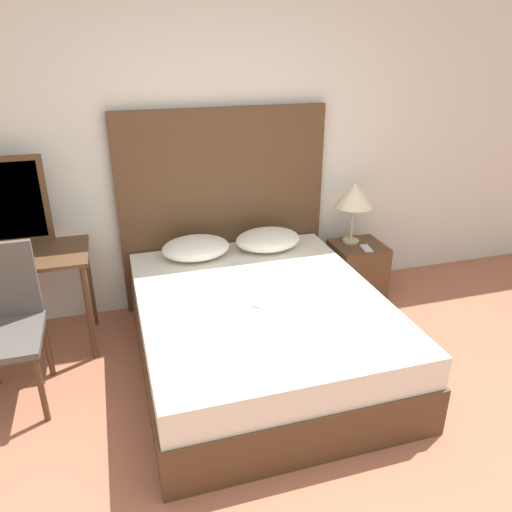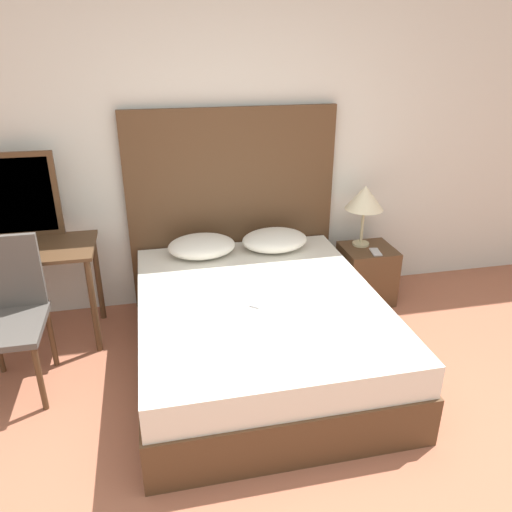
{
  "view_description": "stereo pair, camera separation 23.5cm",
  "coord_description": "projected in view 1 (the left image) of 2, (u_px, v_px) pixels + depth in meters",
  "views": [
    {
      "loc": [
        -0.77,
        -1.46,
        2.11
      ],
      "look_at": [
        0.1,
        1.4,
        0.77
      ],
      "focal_mm": 35.0,
      "sensor_mm": 36.0,
      "label": 1
    },
    {
      "loc": [
        -0.54,
        -1.52,
        2.11
      ],
      "look_at": [
        0.1,
        1.4,
        0.77
      ],
      "focal_mm": 35.0,
      "sensor_mm": 36.0,
      "label": 2
    }
  ],
  "objects": [
    {
      "name": "wall_back",
      "position": [
        207.0,
        141.0,
        3.87
      ],
      "size": [
        10.0,
        0.06,
        2.7
      ],
      "color": "silver",
      "rests_on": "ground_plane"
    },
    {
      "name": "bed",
      "position": [
        260.0,
        330.0,
        3.4
      ],
      "size": [
        1.6,
        1.94,
        0.52
      ],
      "color": "#4C331E",
      "rests_on": "ground_plane"
    },
    {
      "name": "headboard",
      "position": [
        224.0,
        209.0,
        4.05
      ],
      "size": [
        1.68,
        0.05,
        1.61
      ],
      "color": "#4C331E",
      "rests_on": "ground_plane"
    },
    {
      "name": "pillow_left",
      "position": [
        196.0,
        248.0,
        3.82
      ],
      "size": [
        0.52,
        0.38,
        0.17
      ],
      "color": "silver",
      "rests_on": "bed"
    },
    {
      "name": "pillow_right",
      "position": [
        268.0,
        240.0,
        3.98
      ],
      "size": [
        0.52,
        0.38,
        0.17
      ],
      "color": "silver",
      "rests_on": "bed"
    },
    {
      "name": "phone_on_bed",
      "position": [
        262.0,
        302.0,
        3.21
      ],
      "size": [
        0.15,
        0.16,
        0.01
      ],
      "color": "#B7B7BC",
      "rests_on": "bed"
    },
    {
      "name": "nightstand",
      "position": [
        357.0,
        270.0,
        4.31
      ],
      "size": [
        0.42,
        0.4,
        0.48
      ],
      "color": "#4C331E",
      "rests_on": "ground_plane"
    },
    {
      "name": "table_lamp",
      "position": [
        354.0,
        196.0,
        4.11
      ],
      "size": [
        0.31,
        0.31,
        0.52
      ],
      "color": "tan",
      "rests_on": "nightstand"
    },
    {
      "name": "phone_on_nightstand",
      "position": [
        366.0,
        248.0,
        4.13
      ],
      "size": [
        0.09,
        0.16,
        0.01
      ],
      "color": "#B7B7BC",
      "rests_on": "nightstand"
    },
    {
      "name": "vanity_desk",
      "position": [
        15.0,
        273.0,
        3.39
      ],
      "size": [
        0.98,
        0.54,
        0.75
      ],
      "color": "#4C331E",
      "rests_on": "ground_plane"
    },
    {
      "name": "vanity_mirror",
      "position": [
        8.0,
        201.0,
        3.43
      ],
      "size": [
        0.52,
        0.03,
        0.62
      ],
      "color": "#4C331E",
      "rests_on": "vanity_desk"
    },
    {
      "name": "chair",
      "position": [
        6.0,
        318.0,
        3.0
      ],
      "size": [
        0.41,
        0.52,
        0.98
      ],
      "color": "#4C4742",
      "rests_on": "ground_plane"
    }
  ]
}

